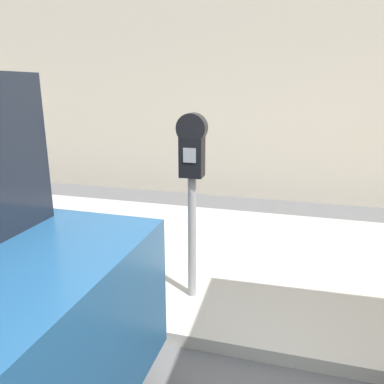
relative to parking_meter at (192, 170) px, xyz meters
name	(u,v)px	position (x,y,z in m)	size (l,w,h in m)	color
sidewalk	(231,258)	(0.18, 0.87, -1.11)	(24.00, 2.80, 0.10)	#BCB7AD
building_facade	(266,5)	(0.18, 3.43, 1.76)	(24.00, 0.30, 5.83)	beige
parking_meter	(192,170)	(0.00, 0.00, 0.00)	(0.22, 0.14, 1.48)	gray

